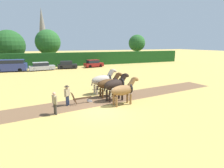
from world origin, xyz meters
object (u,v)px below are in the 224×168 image
at_px(parked_van, 10,66).
at_px(church_spire, 43,31).
at_px(draft_horse_trail_right, 103,80).
at_px(farmer_onlooker_left, 55,102).
at_px(parked_car_center_left, 67,65).
at_px(tree_center_left, 9,45).
at_px(draft_horse_lead_left, 124,90).
at_px(draft_horse_trail_left, 109,84).
at_px(tree_center, 48,42).
at_px(farmer_beside_team, 103,81).
at_px(farmer_at_plow, 67,94).
at_px(plow, 84,99).
at_px(parked_car_left, 42,67).
at_px(tree_center_right, 137,43).
at_px(draft_horse_lead_right, 116,85).
at_px(parked_car_center, 94,64).

bearing_deg(parked_van, church_spire, 88.03).
relative_size(draft_horse_trail_right, farmer_onlooker_left, 1.78).
xyz_separation_m(church_spire, parked_car_center_left, (2.66, -48.31, -9.67)).
bearing_deg(draft_horse_trail_right, church_spire, 86.59).
xyz_separation_m(tree_center_left, draft_horse_lead_left, (12.13, -34.22, -3.31)).
relative_size(draft_horse_lead_left, farmer_onlooker_left, 1.70).
distance_m(church_spire, parked_van, 49.92).
xyz_separation_m(draft_horse_trail_right, parked_car_center_left, (-0.63, 19.80, -0.65)).
xyz_separation_m(draft_horse_lead_left, draft_horse_trail_left, (-0.28, 2.50, 0.02)).
relative_size(tree_center, farmer_beside_team, 5.08).
relative_size(farmer_at_plow, parked_van, 0.30).
xyz_separation_m(draft_horse_trail_left, parked_van, (-10.68, 20.86, -0.17)).
relative_size(plow, farmer_onlooker_left, 1.12).
height_order(farmer_at_plow, parked_car_left, farmer_at_plow).
height_order(tree_center_right, draft_horse_lead_left, tree_center_right).
relative_size(tree_center, church_spire, 0.41).
bearing_deg(tree_center_right, tree_center_left, 175.01).
distance_m(tree_center_right, draft_horse_lead_right, 36.25).
distance_m(draft_horse_trail_left, farmer_at_plow, 4.12).
distance_m(draft_horse_lead_left, farmer_beside_team, 5.25).
bearing_deg(draft_horse_lead_right, farmer_onlooker_left, -172.42).
bearing_deg(church_spire, farmer_onlooker_left, -91.31).
xyz_separation_m(farmer_at_plow, parked_car_left, (-1.52, 21.30, -0.22)).
relative_size(draft_horse_trail_right, parked_car_center, 0.69).
relative_size(tree_center, farmer_onlooker_left, 4.99).
bearing_deg(farmer_at_plow, tree_center, 136.52).
xyz_separation_m(parked_car_center_left, parked_car_center, (5.55, 0.08, 0.02)).
bearing_deg(farmer_beside_team, tree_center_right, 65.45).
distance_m(draft_horse_lead_right, parked_van, 24.62).
relative_size(farmer_beside_team, parked_car_center, 0.38).
xyz_separation_m(draft_horse_lead_left, parked_car_center_left, (-1.04, 23.56, -0.50)).
distance_m(parked_van, parked_car_center_left, 9.92).
relative_size(parked_van, parked_car_center_left, 1.37).
height_order(tree_center_right, parked_car_left, tree_center_right).
xyz_separation_m(draft_horse_trail_right, farmer_onlooker_left, (-4.93, -3.78, -0.44)).
xyz_separation_m(draft_horse_trail_left, plow, (-2.62, -0.92, -0.94)).
relative_size(tree_center_right, parked_car_center_left, 1.86).
xyz_separation_m(farmer_at_plow, farmer_beside_team, (4.32, 3.72, -0.04)).
bearing_deg(farmer_at_plow, parked_car_center, 115.61).
bearing_deg(draft_horse_trail_right, parked_car_center, 69.91).
relative_size(draft_horse_lead_left, parked_car_left, 0.60).
bearing_deg(parked_car_center_left, tree_center_right, 26.91).
bearing_deg(parked_car_left, parked_van, 167.35).
bearing_deg(church_spire, parked_car_left, -92.44).
relative_size(tree_center_right, draft_horse_trail_right, 2.55).
distance_m(farmer_beside_team, farmer_onlooker_left, 7.54).
bearing_deg(church_spire, tree_center_left, -102.62).
distance_m(tree_center, farmer_beside_team, 27.46).
relative_size(tree_center_left, plow, 4.38).
bearing_deg(tree_center_left, plow, -74.21).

